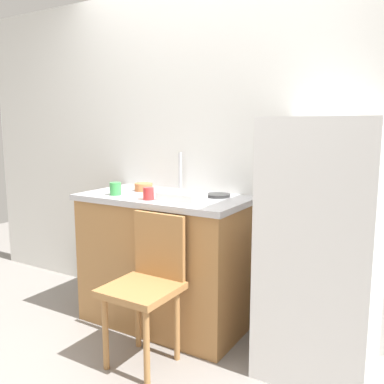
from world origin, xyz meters
The scene contains 12 objects.
ground_plane centered at (0.00, 0.00, 0.00)m, with size 8.00×8.00×0.00m, color gray.
back_wall centered at (0.00, 1.00, 1.21)m, with size 4.80×0.10×2.42m, color silver.
cabinet_base centered at (-0.21, 0.65, 0.45)m, with size 1.15×0.60×0.90m, color #A87542.
countertop centered at (-0.21, 0.65, 0.92)m, with size 1.19×0.64×0.04m, color #B7B7BC.
faucet centered at (-0.24, 0.90, 1.08)m, with size 0.02×0.02×0.28m, color #B7B7BC.
refrigerator centered at (0.89, 0.64, 0.73)m, with size 0.61×0.63×1.46m, color white.
chair centered at (-0.02, 0.18, 0.50)m, with size 0.40×0.40×0.89m.
dish_tray centered at (-0.01, 0.56, 0.96)m, with size 0.28×0.20×0.05m, color white.
terracotta_bowl centered at (-0.45, 0.73, 0.96)m, with size 0.13×0.13×0.06m, color #C67042.
hotplate centered at (0.14, 0.78, 0.95)m, with size 0.17×0.17×0.02m, color #2D2D2D.
cup_green centered at (-0.51, 0.48, 0.98)m, with size 0.08×0.08×0.09m, color green.
cup_red centered at (-0.20, 0.45, 0.98)m, with size 0.07×0.07×0.08m, color red.
Camera 1 is at (1.43, -1.71, 1.42)m, focal length 39.06 mm.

